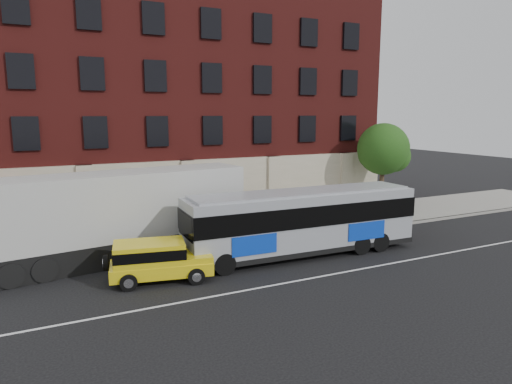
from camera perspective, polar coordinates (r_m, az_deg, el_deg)
name	(u,v)px	position (r m, az deg, el deg)	size (l,w,h in m)	color
ground	(280,289)	(18.96, 2.98, -11.97)	(120.00, 120.00, 0.00)	black
sidewalk	(204,235)	(26.75, -6.49, -5.35)	(60.00, 6.00, 0.15)	gray
kerb	(224,249)	(24.06, -4.05, -7.04)	(60.00, 0.25, 0.15)	gray
lane_line	(274,285)	(19.36, 2.24, -11.47)	(60.00, 0.12, 0.01)	silver
building	(163,105)	(33.41, -11.44, 10.53)	(30.00, 12.10, 15.00)	#5E1916
sign_pole	(41,243)	(22.21, -25.11, -5.69)	(0.30, 0.20, 2.50)	gray
street_tree	(384,151)	(33.40, 15.55, 4.91)	(3.60, 3.60, 6.20)	#3C2B1E
city_bus	(303,220)	(22.88, 5.81, -3.46)	(12.00, 2.95, 3.27)	#92969C
yellow_suv	(156,259)	(19.95, -12.26, -8.08)	(4.58, 2.59, 1.70)	yellow
shipping_container	(117,217)	(22.96, -16.89, -3.03)	(12.98, 4.32, 4.25)	black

